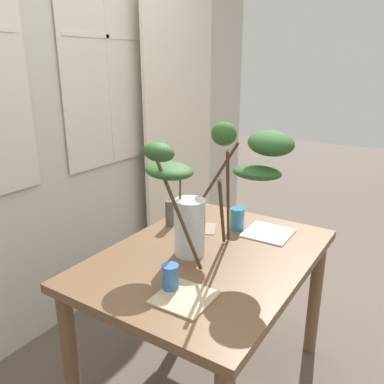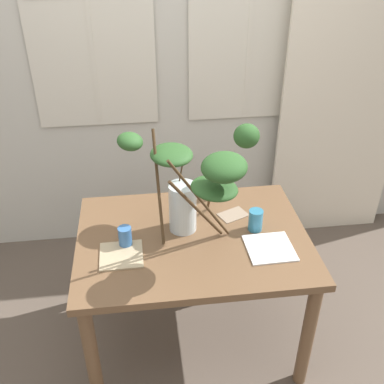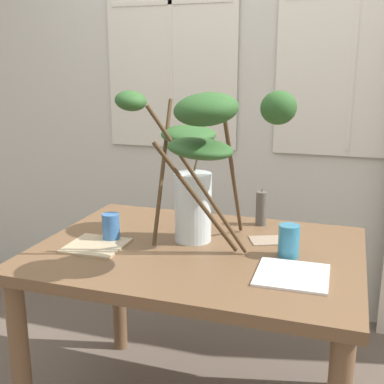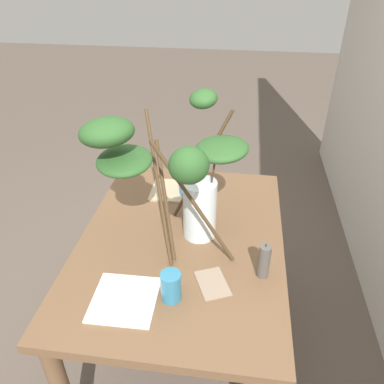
% 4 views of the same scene
% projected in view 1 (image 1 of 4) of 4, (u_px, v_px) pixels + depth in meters
% --- Properties ---
extents(ground, '(14.00, 14.00, 0.00)m').
position_uv_depth(ground, '(206.00, 382.00, 2.13)').
color(ground, brown).
extents(back_wall_with_windows, '(4.99, 0.14, 2.68)m').
position_uv_depth(back_wall_with_windows, '(41.00, 113.00, 2.29)').
color(back_wall_with_windows, beige).
rests_on(back_wall_with_windows, ground).
extents(curtain_sheer_side, '(0.91, 0.03, 2.21)m').
position_uv_depth(curtain_sheer_side, '(181.00, 130.00, 3.24)').
color(curtain_sheer_side, silver).
rests_on(curtain_sheer_side, ground).
extents(dining_table, '(1.22, 0.90, 0.76)m').
position_uv_depth(dining_table, '(208.00, 274.00, 1.93)').
color(dining_table, brown).
rests_on(dining_table, ground).
extents(vase_with_branches, '(0.71, 0.68, 0.61)m').
position_uv_depth(vase_with_branches, '(212.00, 184.00, 1.79)').
color(vase_with_branches, silver).
rests_on(vase_with_branches, dining_table).
extents(drinking_glass_blue_left, '(0.07, 0.07, 0.11)m').
position_uv_depth(drinking_glass_blue_left, '(170.00, 278.00, 1.58)').
color(drinking_glass_blue_left, '#386BAD').
rests_on(drinking_glass_blue_left, dining_table).
extents(drinking_glass_blue_right, '(0.08, 0.08, 0.12)m').
position_uv_depth(drinking_glass_blue_right, '(237.00, 219.00, 2.16)').
color(drinking_glass_blue_right, teal).
rests_on(drinking_glass_blue_right, dining_table).
extents(plate_square_left, '(0.22, 0.22, 0.01)m').
position_uv_depth(plate_square_left, '(184.00, 298.00, 1.54)').
color(plate_square_left, tan).
rests_on(plate_square_left, dining_table).
extents(plate_square_right, '(0.24, 0.24, 0.01)m').
position_uv_depth(plate_square_right, '(268.00, 233.00, 2.11)').
color(plate_square_right, white).
rests_on(plate_square_right, dining_table).
extents(napkin_folded, '(0.19, 0.16, 0.00)m').
position_uv_depth(napkin_folded, '(206.00, 229.00, 2.18)').
color(napkin_folded, gray).
rests_on(napkin_folded, dining_table).
extents(pillar_candle, '(0.05, 0.05, 0.16)m').
position_uv_depth(pillar_candle, '(170.00, 213.00, 2.19)').
color(pillar_candle, '#514C47').
rests_on(pillar_candle, dining_table).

